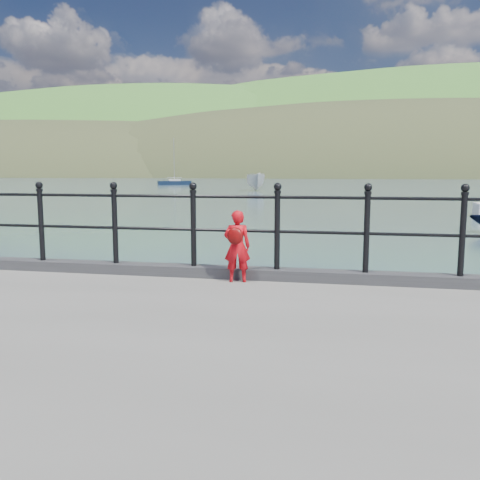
% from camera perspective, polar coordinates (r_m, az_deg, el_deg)
% --- Properties ---
extents(ground, '(600.00, 600.00, 0.00)m').
position_cam_1_polar(ground, '(7.64, -0.35, -11.38)').
color(ground, '#2D4251').
rests_on(ground, ground).
extents(kerb, '(60.00, 0.30, 0.15)m').
position_cam_1_polar(kerb, '(7.21, -0.60, -3.67)').
color(kerb, '#28282B').
rests_on(kerb, quay).
extents(railing, '(18.11, 0.11, 1.20)m').
position_cam_1_polar(railing, '(7.10, -0.61, 2.26)').
color(railing, black).
rests_on(railing, kerb).
extents(far_shore, '(830.00, 200.00, 156.00)m').
position_cam_1_polar(far_shore, '(250.48, 19.69, 1.60)').
color(far_shore, '#333A21').
rests_on(far_shore, ground).
extents(child, '(0.40, 0.34, 0.98)m').
position_cam_1_polar(child, '(6.87, -0.34, -0.64)').
color(child, red).
rests_on(child, quay).
extents(launch_white, '(3.63, 6.21, 2.26)m').
position_cam_1_polar(launch_white, '(63.79, 1.79, 6.56)').
color(launch_white, silver).
rests_on(launch_white, ground).
extents(sailboat_left, '(5.97, 4.14, 8.25)m').
position_cam_1_polar(sailboat_left, '(90.58, -7.37, 6.37)').
color(sailboat_left, black).
rests_on(sailboat_left, ground).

